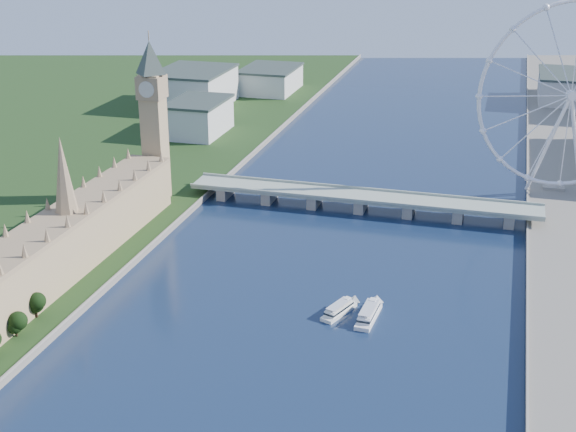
% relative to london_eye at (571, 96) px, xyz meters
% --- Properties ---
extents(parliament_range, '(24.00, 200.00, 70.00)m').
position_rel_london_eye_xyz_m(parliament_range, '(-247.98, -185.08, -49.04)').
color(parliament_range, tan).
rests_on(parliament_range, ground).
extents(big_ben, '(20.02, 20.02, 110.00)m').
position_rel_london_eye_xyz_m(big_ben, '(-247.98, -77.08, -0.95)').
color(big_ben, tan).
rests_on(big_ben, ground).
extents(westminster_bridge, '(220.00, 22.00, 9.50)m').
position_rel_london_eye_xyz_m(westminster_bridge, '(-119.98, -55.08, -60.89)').
color(westminster_bridge, gray).
rests_on(westminster_bridge, ground).
extents(london_eye, '(113.60, 39.12, 124.30)m').
position_rel_london_eye_xyz_m(london_eye, '(0.00, 0.00, 0.00)').
color(london_eye, silver).
rests_on(london_eye, ground).
extents(city_skyline, '(505.00, 280.00, 32.00)m').
position_rel_london_eye_xyz_m(city_skyline, '(-80.75, 205.00, -50.56)').
color(city_skyline, beige).
rests_on(city_skyline, ground).
extents(tour_boat_near, '(15.21, 26.42, 5.66)m').
position_rel_london_eye_xyz_m(tour_boat_near, '(-104.38, -193.34, -67.52)').
color(tour_boat_near, silver).
rests_on(tour_boat_near, ground).
extents(tour_boat_far, '(9.39, 29.57, 6.43)m').
position_rel_london_eye_xyz_m(tour_boat_far, '(-90.15, -194.50, -67.52)').
color(tour_boat_far, silver).
rests_on(tour_boat_far, ground).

